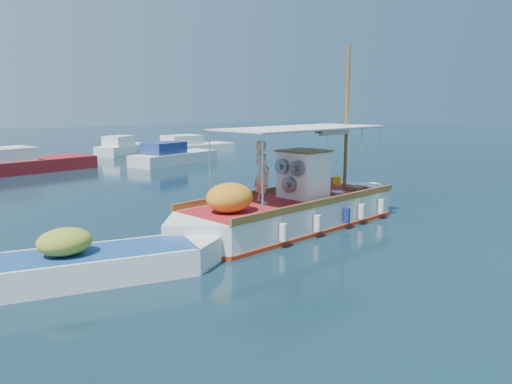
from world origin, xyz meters
TOP-DOWN VIEW (x-y plane):
  - ground at (0.00, 0.00)m, footprint 160.00×160.00m
  - fishing_caique at (0.59, 0.24)m, footprint 10.72×3.67m
  - dinghy at (-6.59, -0.58)m, footprint 6.11×2.84m
  - bg_boat_n at (-3.21, 20.95)m, footprint 8.97×4.25m
  - bg_boat_ne at (6.37, 18.85)m, footprint 7.11×4.00m
  - bg_boat_e at (11.29, 24.54)m, footprint 7.29×2.93m
  - bg_boat_far_n at (6.52, 27.33)m, footprint 5.78×4.33m

SIDE VIEW (x-z plane):
  - ground at x=0.00m, z-range 0.00..0.00m
  - dinghy at x=-6.59m, z-range -0.45..1.09m
  - bg_boat_e at x=11.29m, z-range -0.41..1.39m
  - bg_boat_far_n at x=6.52m, z-range -0.41..1.39m
  - bg_boat_ne at x=6.37m, z-range -0.41..1.39m
  - bg_boat_n at x=-3.21m, z-range -0.41..1.39m
  - fishing_caique at x=0.59m, z-range -2.70..3.87m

